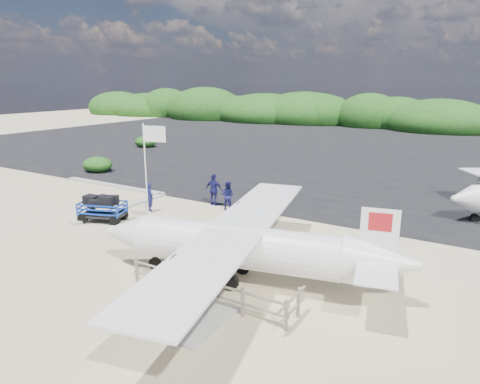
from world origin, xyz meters
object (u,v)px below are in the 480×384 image
object	(u,v)px
baggage_cart	(104,221)
aircraft_small	(267,142)
crew_c	(214,190)
crew_a	(150,197)
signboard	(198,260)
crew_b	(227,195)
flagpole	(149,238)

from	to	relation	value
baggage_cart	aircraft_small	size ratio (longest dim) A/B	0.32
baggage_cart	crew_c	size ratio (longest dim) A/B	1.32
crew_a	crew_c	xyz separation A→B (m)	(2.45, 2.88, 0.11)
signboard	crew_b	bearing A→B (deg)	118.17
signboard	aircraft_small	size ratio (longest dim) A/B	0.20
baggage_cart	crew_c	bearing A→B (deg)	39.48
crew_b	aircraft_small	xyz separation A→B (m)	(-11.01, 25.97, -0.84)
crew_a	aircraft_small	world-z (taller)	crew_a
baggage_cart	crew_b	bearing A→B (deg)	29.72
signboard	crew_c	bearing A→B (deg)	124.82
baggage_cart	crew_c	xyz separation A→B (m)	(3.31, 5.55, 0.95)
signboard	crew_a	distance (m)	7.74
baggage_cart	crew_c	distance (m)	6.53
crew_a	crew_b	world-z (taller)	same
baggage_cart	aircraft_small	world-z (taller)	aircraft_small
crew_a	crew_b	distance (m)	4.42
signboard	crew_b	size ratio (longest dim) A/B	0.97
crew_b	aircraft_small	bearing A→B (deg)	-74.89
crew_b	crew_c	distance (m)	1.21
baggage_cart	crew_b	size ratio (longest dim) A/B	1.50
signboard	crew_c	world-z (taller)	crew_c
signboard	crew_c	xyz separation A→B (m)	(-4.02, 7.05, 0.95)
flagpole	crew_c	xyz separation A→B (m)	(-0.45, 6.11, 0.95)
crew_b	baggage_cart	bearing A→B (deg)	41.56
baggage_cart	aircraft_small	bearing A→B (deg)	82.13
signboard	crew_c	size ratio (longest dim) A/B	0.85
baggage_cart	crew_a	world-z (taller)	crew_a
crew_a	baggage_cart	bearing A→B (deg)	96.22
crew_a	aircraft_small	distance (m)	29.48
flagpole	aircraft_small	xyz separation A→B (m)	(-10.30, 31.75, 0.00)
flagpole	aircraft_small	distance (m)	33.38
crew_b	aircraft_small	world-z (taller)	crew_b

